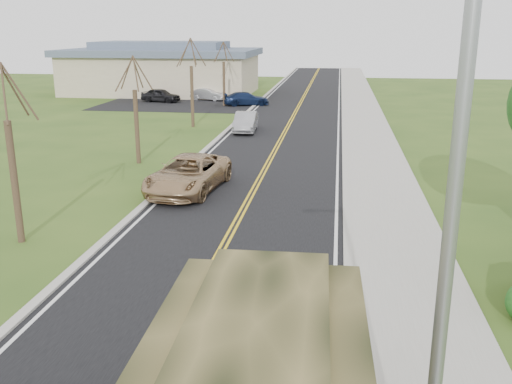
# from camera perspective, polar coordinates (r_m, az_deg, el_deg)

# --- Properties ---
(road) EXTENTS (8.00, 120.00, 0.01)m
(road) POSITION_cam_1_polar(r_m,az_deg,el_deg) (47.76, 3.73, 7.52)
(road) COLOR black
(road) RESTS_ON ground
(curb_right) EXTENTS (0.30, 120.00, 0.12)m
(curb_right) POSITION_cam_1_polar(r_m,az_deg,el_deg) (47.62, 8.76, 7.41)
(curb_right) COLOR #9E998E
(curb_right) RESTS_ON ground
(sidewalk_right) EXTENTS (3.20, 120.00, 0.10)m
(sidewalk_right) POSITION_cam_1_polar(r_m,az_deg,el_deg) (47.67, 10.87, 7.31)
(sidewalk_right) COLOR #9E998E
(sidewalk_right) RESTS_ON ground
(curb_left) EXTENTS (0.30, 120.00, 0.10)m
(curb_left) POSITION_cam_1_polar(r_m,az_deg,el_deg) (48.25, -1.23, 7.69)
(curb_left) COLOR #9E998E
(curb_left) RESTS_ON ground
(street_light) EXTENTS (1.65, 0.22, 8.00)m
(street_light) POSITION_cam_1_polar(r_m,az_deg,el_deg) (7.23, 17.82, -6.39)
(street_light) COLOR gray
(street_light) RESTS_ON ground
(bare_tree_a) EXTENTS (1.93, 2.26, 6.08)m
(bare_tree_a) POSITION_cam_1_polar(r_m,az_deg,el_deg) (20.62, -23.15, 2.25)
(bare_tree_a) COLOR #38281C
(bare_tree_a) RESTS_ON ground
(bare_tree_b) EXTENTS (1.83, 2.14, 5.73)m
(bare_tree_b) POSITION_cam_1_polar(r_m,az_deg,el_deg) (31.32, -11.89, 7.27)
(bare_tree_b) COLOR #38281C
(bare_tree_b) RESTS_ON ground
(bare_tree_c) EXTENTS (2.04, 2.39, 6.42)m
(bare_tree_c) POSITION_cam_1_polar(r_m,az_deg,el_deg) (42.66, -6.43, 10.18)
(bare_tree_c) COLOR #38281C
(bare_tree_c) RESTS_ON ground
(bare_tree_d) EXTENTS (1.88, 2.20, 5.91)m
(bare_tree_d) POSITION_cam_1_polar(r_m,az_deg,el_deg) (54.34, -3.23, 11.27)
(bare_tree_d) COLOR #38281C
(bare_tree_d) RESTS_ON ground
(commercial_building) EXTENTS (25.50, 21.50, 5.65)m
(commercial_building) POSITION_cam_1_polar(r_m,az_deg,el_deg) (66.19, -9.32, 12.07)
(commercial_building) COLOR tan
(commercial_building) RESTS_ON ground
(suv_champagne) EXTENTS (3.23, 5.94, 1.58)m
(suv_champagne) POSITION_cam_1_polar(r_m,az_deg,el_deg) (25.75, -6.80, 1.80)
(suv_champagne) COLOR tan
(suv_champagne) RESTS_ON ground
(sedan_silver) EXTENTS (1.66, 4.24, 1.37)m
(sedan_silver) POSITION_cam_1_polar(r_m,az_deg,el_deg) (40.60, -1.04, 7.01)
(sedan_silver) COLOR #9F9FA4
(sedan_silver) RESTS_ON ground
(lot_car_dark) EXTENTS (4.20, 2.45, 1.34)m
(lot_car_dark) POSITION_cam_1_polar(r_m,az_deg,el_deg) (58.04, -9.51, 9.52)
(lot_car_dark) COLOR black
(lot_car_dark) RESTS_ON ground
(lot_car_silver) EXTENTS (3.91, 2.38, 1.22)m
(lot_car_silver) POSITION_cam_1_polar(r_m,az_deg,el_deg) (58.92, -4.77, 9.72)
(lot_car_silver) COLOR #B7B8BD
(lot_car_silver) RESTS_ON ground
(lot_car_navy) EXTENTS (4.67, 3.03, 1.26)m
(lot_car_navy) POSITION_cam_1_polar(r_m,az_deg,el_deg) (54.75, -0.99, 9.31)
(lot_car_navy) COLOR #101D3D
(lot_car_navy) RESTS_ON ground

